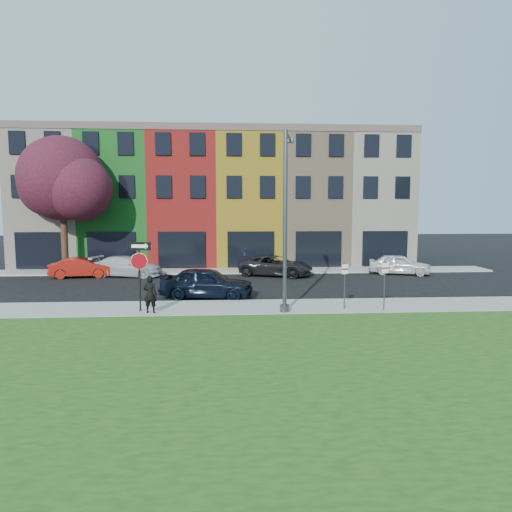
{
  "coord_description": "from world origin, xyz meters",
  "views": [
    {
      "loc": [
        -1.72,
        -16.98,
        4.51
      ],
      "look_at": [
        -0.39,
        4.0,
        2.28
      ],
      "focal_mm": 32.0,
      "sensor_mm": 36.0,
      "label": 1
    }
  ],
  "objects": [
    {
      "name": "tree_purple",
      "position": [
        -12.63,
        14.64,
        6.3
      ],
      "size": [
        6.74,
        5.9,
        9.14
      ],
      "color": "black",
      "rests_on": "sidewalk_far"
    },
    {
      "name": "parked_car_silver",
      "position": [
        -8.32,
        13.23,
        0.67
      ],
      "size": [
        3.72,
        5.38,
        1.35
      ],
      "primitive_type": "imported",
      "rotation": [
        0.0,
        0.0,
        1.37
      ],
      "color": "silver",
      "rests_on": "ground"
    },
    {
      "name": "parked_car_white",
      "position": [
        9.95,
        13.07,
        0.69
      ],
      "size": [
        4.26,
        5.11,
        1.38
      ],
      "primitive_type": "imported",
      "rotation": [
        0.0,
        0.0,
        1.22
      ],
      "color": "silver",
      "rests_on": "ground"
    },
    {
      "name": "man",
      "position": [
        -4.96,
        2.04,
        0.91
      ],
      "size": [
        0.66,
        0.51,
        1.58
      ],
      "primitive_type": "imported",
      "rotation": [
        0.0,
        0.0,
        3.02
      ],
      "color": "black",
      "rests_on": "sidewalk_near"
    },
    {
      "name": "stop_sign",
      "position": [
        -5.43,
        2.32,
        2.23
      ],
      "size": [
        1.04,
        0.25,
        2.96
      ],
      "rotation": [
        0.0,
        0.0,
        -0.2
      ],
      "color": "black",
      "rests_on": "sidewalk_near"
    },
    {
      "name": "sidewalk_near",
      "position": [
        2.0,
        3.0,
        0.06
      ],
      "size": [
        40.0,
        3.0,
        0.12
      ],
      "primitive_type": "cube",
      "color": "gray",
      "rests_on": "ground"
    },
    {
      "name": "ground",
      "position": [
        0.0,
        0.0,
        0.0
      ],
      "size": [
        120.0,
        120.0,
        0.0
      ],
      "primitive_type": "plane",
      "color": "black",
      "rests_on": "ground"
    },
    {
      "name": "parked_car_red",
      "position": [
        -11.16,
        12.99,
        0.65
      ],
      "size": [
        2.41,
        4.3,
        1.3
      ],
      "primitive_type": "imported",
      "rotation": [
        0.0,
        0.0,
        1.7
      ],
      "color": "maroon",
      "rests_on": "ground"
    },
    {
      "name": "sidewalk_far",
      "position": [
        -3.0,
        15.0,
        0.06
      ],
      "size": [
        40.0,
        2.4,
        0.12
      ],
      "primitive_type": "cube",
      "color": "gray",
      "rests_on": "ground"
    },
    {
      "name": "parking_sign_a",
      "position": [
        3.34,
        2.2,
        1.41
      ],
      "size": [
        0.3,
        0.15,
        2.05
      ],
      "rotation": [
        0.0,
        0.0,
        0.39
      ],
      "color": "#474A4D",
      "rests_on": "sidewalk_near"
    },
    {
      "name": "parked_car_dark",
      "position": [
        1.49,
        12.93,
        0.68
      ],
      "size": [
        5.41,
        6.34,
        1.36
      ],
      "primitive_type": "imported",
      "rotation": [
        0.0,
        0.0,
        1.22
      ],
      "color": "black",
      "rests_on": "ground"
    },
    {
      "name": "rowhouse_block",
      "position": [
        -2.5,
        21.18,
        4.99
      ],
      "size": [
        30.0,
        10.12,
        10.0
      ],
      "color": "beige",
      "rests_on": "ground"
    },
    {
      "name": "parking_sign_b",
      "position": [
        4.99,
        1.89,
        1.46
      ],
      "size": [
        0.32,
        0.11,
        2.13
      ],
      "rotation": [
        0.0,
        0.0,
        0.22
      ],
      "color": "#474A4D",
      "rests_on": "sidewalk_near"
    },
    {
      "name": "sedan_near",
      "position": [
        -2.76,
        5.59,
        0.78
      ],
      "size": [
        3.42,
        5.23,
        1.57
      ],
      "primitive_type": "imported",
      "rotation": [
        0.0,
        0.0,
        1.4
      ],
      "color": "black",
      "rests_on": "ground"
    },
    {
      "name": "street_lamp",
      "position": [
        0.74,
        2.11,
        3.93
      ],
      "size": [
        0.86,
        2.54,
        7.56
      ],
      "rotation": [
        0.0,
        0.0,
        -0.23
      ],
      "color": "#474A4D",
      "rests_on": "sidewalk_near"
    }
  ]
}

